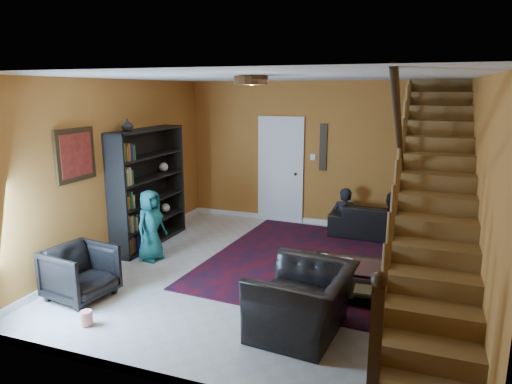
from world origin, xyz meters
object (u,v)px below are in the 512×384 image
coffee_table (341,277)px  bookshelf (149,189)px  armchair_left (81,273)px  armchair_right (302,301)px  sofa (390,222)px

coffee_table → bookshelf: bearing=164.4°
armchair_left → armchair_right: bearing=-78.6°
armchair_right → coffee_table: armchair_right is taller
armchair_right → coffee_table: bearing=172.6°
armchair_left → armchair_right: armchair_right is taller
armchair_right → bookshelf: bearing=-116.4°
armchair_right → coffee_table: size_ratio=0.92×
bookshelf → sofa: bearing=23.5°
armchair_left → bookshelf: bearing=17.8°
bookshelf → armchair_left: bearing=-80.7°
bookshelf → coffee_table: bookshelf is taller
sofa → armchair_left: size_ratio=2.79×
armchair_left → armchair_right: size_ratio=0.67×
armchair_left → coffee_table: bearing=-60.5°
bookshelf → armchair_left: (0.35, -2.17, -0.62)m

